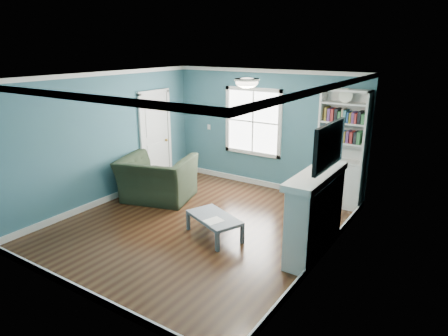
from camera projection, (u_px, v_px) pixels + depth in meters
The scene contains 13 objects.
floor at pixel (198, 225), 7.12m from camera, with size 5.00×5.00×0.00m, color black.
room_walls at pixel (196, 139), 6.65m from camera, with size 5.00×5.00×5.00m.
trim at pixel (197, 159), 6.76m from camera, with size 4.50×5.00×2.60m.
window at pixel (253, 122), 8.84m from camera, with size 1.40×0.06×1.50m.
bookshelf at pixel (341, 161), 7.76m from camera, with size 0.90×0.35×2.31m.
fireplace at pixel (316, 215), 6.01m from camera, with size 0.44×1.58×1.30m.
tv at pixel (329, 146), 5.62m from camera, with size 0.06×1.10×0.65m, color black.
door at pixel (156, 137), 9.09m from camera, with size 0.12×0.98×2.17m.
ceiling_fixture at pixel (247, 82), 5.98m from camera, with size 0.38×0.38×0.15m.
light_switch at pixel (209, 127), 9.54m from camera, with size 0.08×0.01×0.12m, color white.
recliner at pixel (157, 172), 8.14m from camera, with size 1.39×0.90×1.22m, color #212C1B.
coffee_table at pixel (214, 219), 6.64m from camera, with size 1.11×0.87×0.36m.
paper_sheet at pixel (214, 221), 6.46m from camera, with size 0.23×0.29×0.00m, color white.
Camera 1 is at (3.95, -5.18, 3.09)m, focal length 32.00 mm.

